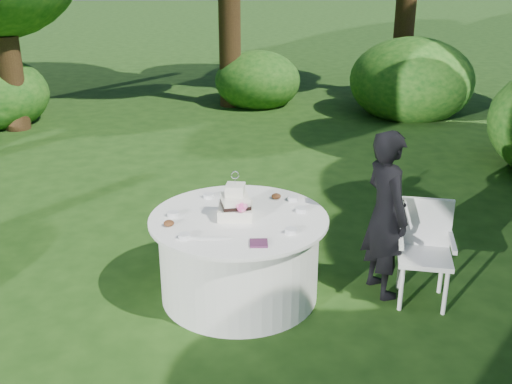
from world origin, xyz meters
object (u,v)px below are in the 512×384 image
napkins (259,243)px  cake (236,205)px  guest (386,214)px  chair (425,244)px  table (239,256)px

napkins → cake: 0.58m
guest → chair: (0.34, -0.11, -0.24)m
napkins → table: (-0.16, 0.54, -0.39)m
table → napkins: bearing=-73.4°
napkins → cake: size_ratio=0.33×
napkins → cake: cake is taller
napkins → guest: 1.27m
cake → chair: (1.66, -0.07, -0.36)m
napkins → table: 0.68m
table → cake: cake is taller
guest → chair: bearing=-126.0°
guest → chair: guest is taller
napkins → guest: (1.13, 0.58, -0.02)m
guest → table: size_ratio=0.98×
napkins → table: napkins is taller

